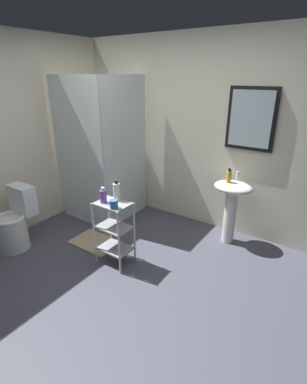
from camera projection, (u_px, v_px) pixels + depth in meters
The scene contains 12 objects.
ground_plane at pixel (111, 289), 2.89m from camera, with size 4.20×4.20×0.02m, color #474755.
wall_back at pixel (200, 135), 3.81m from camera, with size 4.20×0.14×2.50m.
shower_stall at pixel (105, 186), 4.24m from camera, with size 0.92×0.92×2.00m.
pedestal_sink at pixel (232, 200), 3.49m from camera, with size 0.46×0.37×0.81m.
sink_faucet at pixel (238, 175), 3.47m from camera, with size 0.03×0.03×0.10m, color silver.
toilet at pixel (14, 224), 3.48m from camera, with size 0.37×0.49×0.76m.
storage_cart at pixel (114, 228), 3.13m from camera, with size 0.38×0.28×0.74m.
hand_soap_bottle at pixel (229, 176), 3.37m from camera, with size 0.06×0.06×0.17m.
lotion_bottle_white at pixel (117, 191), 3.05m from camera, with size 0.07×0.07×0.23m.
conditioner_bottle_purple at pixel (103, 196), 3.01m from camera, with size 0.07×0.07×0.17m.
rinse_cup at pixel (114, 204), 2.89m from camera, with size 0.08×0.08×0.09m, color #3870B2.
bath_mat at pixel (95, 242), 3.66m from camera, with size 0.60×0.40×0.02m, color tan.
Camera 1 is at (1.65, -1.65, 2.00)m, focal length 26.75 mm.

